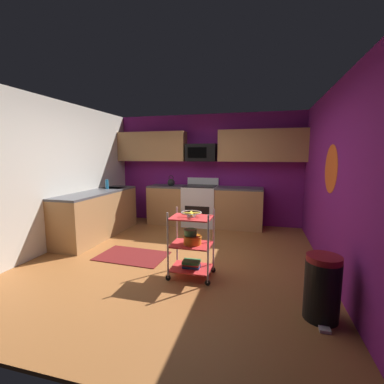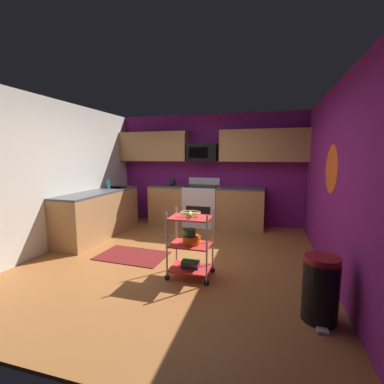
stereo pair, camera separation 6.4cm
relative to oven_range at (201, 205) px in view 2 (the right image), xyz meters
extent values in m
cube|color=#995B2D|center=(0.10, -2.10, -0.50)|extent=(4.40, 4.80, 0.04)
cube|color=#751970|center=(0.10, 0.33, 0.82)|extent=(4.52, 0.06, 2.60)
cube|color=silver|center=(-2.13, -2.10, 0.82)|extent=(0.06, 4.80, 2.60)
cube|color=#751970|center=(2.33, -2.10, 0.82)|extent=(0.06, 4.80, 2.60)
cylinder|color=#E5591E|center=(2.29, -1.93, 0.97)|extent=(0.00, 0.67, 0.67)
cube|color=#B27F4C|center=(0.10, 0.00, -0.04)|extent=(2.66, 0.60, 0.88)
cube|color=#4C4C51|center=(0.10, 0.00, 0.42)|extent=(2.66, 0.60, 0.04)
cube|color=#B27F4C|center=(-1.80, -1.37, -0.04)|extent=(0.60, 2.13, 0.88)
cube|color=#4C4C51|center=(-1.80, -1.37, 0.42)|extent=(0.60, 2.13, 0.04)
cube|color=#B7BABC|center=(-1.80, -0.75, 0.36)|extent=(0.44, 0.36, 0.16)
cube|color=white|center=(0.00, 0.00, -0.02)|extent=(0.76, 0.64, 0.92)
cube|color=black|center=(0.00, -0.33, -0.13)|extent=(0.56, 0.01, 0.32)
cube|color=white|center=(0.00, 0.29, 0.53)|extent=(0.76, 0.06, 0.18)
cube|color=black|center=(0.00, 0.00, 0.45)|extent=(0.72, 0.60, 0.02)
cube|color=#B27F4C|center=(-1.25, 0.13, 1.37)|extent=(1.70, 0.33, 0.70)
cube|color=#B27F4C|center=(1.35, 0.13, 1.37)|extent=(1.90, 0.33, 0.70)
cube|color=black|center=(0.00, 0.11, 1.22)|extent=(0.70, 0.38, 0.40)
cube|color=black|center=(-0.06, -0.09, 1.22)|extent=(0.44, 0.01, 0.24)
cylinder|color=silver|center=(0.23, -2.84, 0.00)|extent=(0.02, 0.02, 0.88)
cylinder|color=black|center=(0.23, -2.84, -0.44)|extent=(0.07, 0.02, 0.07)
cylinder|color=silver|center=(0.76, -2.84, 0.00)|extent=(0.02, 0.02, 0.88)
cylinder|color=black|center=(0.76, -2.84, -0.44)|extent=(0.07, 0.02, 0.07)
cylinder|color=silver|center=(0.23, -2.46, 0.00)|extent=(0.02, 0.02, 0.88)
cylinder|color=black|center=(0.23, -2.46, -0.44)|extent=(0.07, 0.02, 0.07)
cylinder|color=silver|center=(0.76, -2.46, 0.00)|extent=(0.02, 0.02, 0.88)
cylinder|color=black|center=(0.76, -2.46, -0.44)|extent=(0.07, 0.02, 0.07)
cube|color=red|center=(0.49, -2.65, -0.36)|extent=(0.54, 0.39, 0.02)
cube|color=red|center=(0.49, -2.65, -0.03)|extent=(0.54, 0.39, 0.02)
cube|color=red|center=(0.49, -2.65, 0.34)|extent=(0.54, 0.39, 0.02)
torus|color=silver|center=(0.49, -2.65, 0.41)|extent=(0.27, 0.27, 0.01)
cylinder|color=silver|center=(0.49, -2.65, 0.36)|extent=(0.12, 0.12, 0.02)
ellipsoid|color=yellow|center=(0.54, -2.64, 0.40)|extent=(0.17, 0.09, 0.04)
ellipsoid|color=yellow|center=(0.48, -2.60, 0.40)|extent=(0.09, 0.17, 0.04)
ellipsoid|color=yellow|center=(0.45, -2.66, 0.40)|extent=(0.17, 0.09, 0.04)
ellipsoid|color=yellow|center=(0.51, -2.70, 0.40)|extent=(0.09, 0.17, 0.04)
cylinder|color=orange|center=(0.51, -2.65, 0.04)|extent=(0.24, 0.24, 0.11)
torus|color=orange|center=(0.51, -2.65, 0.09)|extent=(0.25, 0.25, 0.01)
cylinder|color=#387F4C|center=(0.48, -2.64, 0.13)|extent=(0.17, 0.17, 0.08)
torus|color=#387F4C|center=(0.48, -2.64, 0.17)|extent=(0.18, 0.18, 0.01)
cube|color=#1E4C8C|center=(0.49, -2.65, -0.33)|extent=(0.24, 0.16, 0.03)
cube|color=#B22626|center=(0.49, -2.65, -0.31)|extent=(0.23, 0.14, 0.03)
cube|color=#26723F|center=(0.49, -2.65, -0.27)|extent=(0.24, 0.18, 0.04)
sphere|color=black|center=(-0.72, 0.00, 0.51)|extent=(0.18, 0.18, 0.18)
sphere|color=black|center=(-0.72, 0.00, 0.60)|extent=(0.03, 0.03, 0.03)
cone|color=black|center=(-0.64, 0.00, 0.53)|extent=(0.09, 0.04, 0.06)
torus|color=black|center=(-0.72, 0.00, 0.63)|extent=(0.12, 0.01, 0.12)
cylinder|color=#2D8CBF|center=(-1.84, -0.96, 0.54)|extent=(0.06, 0.06, 0.20)
cylinder|color=black|center=(2.00, -3.22, -0.18)|extent=(0.34, 0.34, 0.60)
cylinder|color=maroon|center=(2.00, -3.22, 0.15)|extent=(0.33, 0.33, 0.06)
cube|color=#B2B2B7|center=(2.00, -3.43, -0.46)|extent=(0.10, 0.08, 0.03)
cube|color=maroon|center=(-0.63, -2.21, -0.47)|extent=(1.13, 0.75, 0.01)
camera|label=1|loc=(1.37, -5.93, 1.16)|focal=24.62mm
camera|label=2|loc=(1.43, -5.91, 1.16)|focal=24.62mm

